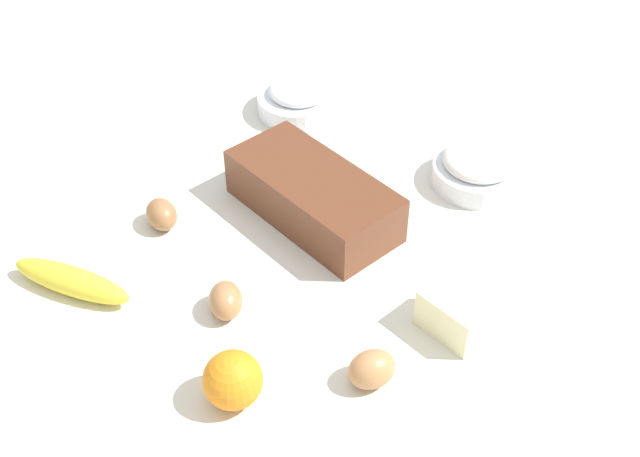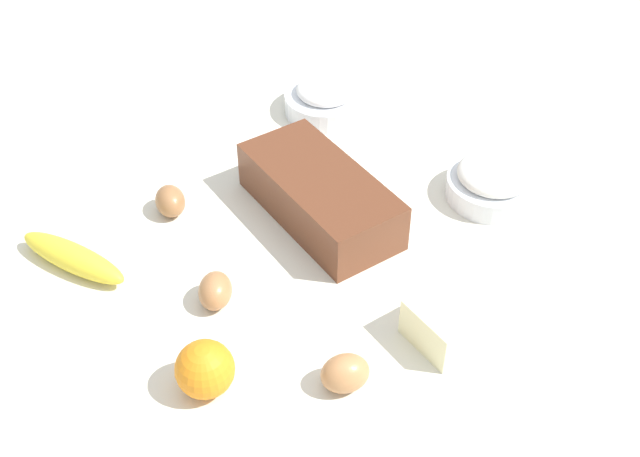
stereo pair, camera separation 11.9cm
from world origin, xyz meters
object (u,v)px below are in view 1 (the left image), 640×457
Objects in this scene: flour_bowl at (478,168)px; egg_loose at (372,369)px; egg_beside_bowl at (226,300)px; egg_near_butter at (161,214)px; sugar_bowl at (299,99)px; orange_fruit at (233,380)px; loaf_pan at (313,195)px; banana at (71,281)px; butter_block at (455,314)px.

flour_bowl reaches higher than egg_loose.
egg_near_butter is at bearing 157.46° from egg_beside_bowl.
sugar_bowl is 0.65m from orange_fruit.
loaf_pan is 0.38m from banana.
banana is at bearing 177.61° from orange_fruit.
banana is (-0.18, -0.33, -0.02)m from loaf_pan.
orange_fruit is at bearing -2.39° from banana.
orange_fruit is (-0.05, -0.57, 0.01)m from flour_bowl.
loaf_pan reaches higher than egg_near_butter.
loaf_pan is 4.01× the size of orange_fruit.
butter_block is (0.49, -0.31, 0.00)m from sugar_bowl.
sugar_bowl is at bearing 92.48° from egg_near_butter.
egg_near_butter reaches higher than banana.
butter_block reaches higher than egg_loose.
egg_loose is (0.44, -0.45, -0.00)m from sugar_bowl.
flour_bowl is 1.96× the size of orange_fruit.
flour_bowl is at bearing 47.36° from egg_near_butter.
egg_near_butter is at bearing 87.99° from banana.
egg_beside_bowl is (-0.15, -0.46, -0.01)m from flour_bowl.
egg_loose is (0.25, -0.22, -0.02)m from loaf_pan.
loaf_pan is 0.24m from egg_near_butter.
sugar_bowl is at bearing 91.05° from banana.
sugar_bowl is 0.57m from butter_block.
egg_beside_bowl is at bearing -71.87° from loaf_pan.
egg_near_butter is (0.02, -0.38, -0.01)m from sugar_bowl.
loaf_pan reaches higher than egg_beside_bowl.
egg_near_butter is 0.43m from egg_loose.
egg_loose is at bearing -28.81° from loaf_pan.
orange_fruit is (0.12, -0.34, -0.00)m from loaf_pan.
sugar_bowl is at bearing 179.84° from flour_bowl.
sugar_bowl is 2.41× the size of egg_beside_bowl.
orange_fruit reaches higher than egg_loose.
egg_near_butter is at bearing -171.39° from butter_block.
banana is 2.52× the size of orange_fruit.
banana is at bearing -105.99° from loaf_pan.
sugar_bowl is at bearing 147.70° from butter_block.
loaf_pan is at bearing 61.07° from banana.
butter_block is 0.31m from egg_beside_bowl.
egg_beside_bowl is 0.23m from egg_loose.
egg_near_butter and egg_beside_bowl have the same top height.
butter_block is (0.17, 0.26, -0.01)m from orange_fruit.
egg_loose is (-0.04, -0.14, -0.01)m from butter_block.
egg_beside_bowl is (0.02, -0.24, -0.02)m from loaf_pan.
orange_fruit is 0.15m from egg_beside_bowl.
orange_fruit reaches higher than egg_beside_bowl.
flour_bowl is at bearing 100.05° from egg_loose.
loaf_pan reaches higher than orange_fruit.
butter_block is 0.47m from egg_near_butter.
orange_fruit is 1.24× the size of egg_near_butter.
flour_bowl is 0.51m from egg_near_butter.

